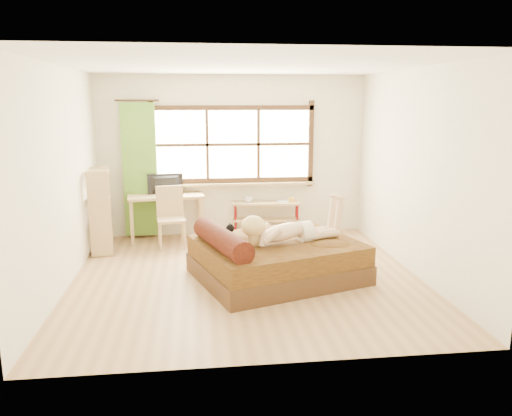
{
  "coord_description": "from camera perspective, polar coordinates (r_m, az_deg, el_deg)",
  "views": [
    {
      "loc": [
        -0.61,
        -6.22,
        2.27
      ],
      "look_at": [
        0.15,
        0.2,
        0.88
      ],
      "focal_mm": 35.0,
      "sensor_mm": 36.0,
      "label": 1
    }
  ],
  "objects": [
    {
      "name": "curtain",
      "position": [
        8.47,
        -13.11,
        4.22
      ],
      "size": [
        0.55,
        0.1,
        2.2
      ],
      "primitive_type": "cube",
      "color": "#528624",
      "rests_on": "wall_back"
    },
    {
      "name": "wall_back",
      "position": [
        8.54,
        -2.65,
        5.94
      ],
      "size": [
        4.5,
        0.0,
        4.5
      ],
      "primitive_type": "plane",
      "rotation": [
        1.57,
        0.0,
        0.0
      ],
      "color": "silver",
      "rests_on": "floor"
    },
    {
      "name": "chair",
      "position": [
        8.01,
        -9.74,
        -0.59
      ],
      "size": [
        0.48,
        0.48,
        0.96
      ],
      "rotation": [
        0.0,
        0.0,
        0.12
      ],
      "color": "tan",
      "rests_on": "floor"
    },
    {
      "name": "monitor",
      "position": [
        8.34,
        -10.31,
        2.69
      ],
      "size": [
        0.58,
        0.15,
        0.33
      ],
      "primitive_type": "imported",
      "rotation": [
        0.0,
        0.0,
        3.27
      ],
      "color": "black",
      "rests_on": "desk"
    },
    {
      "name": "bed",
      "position": [
        6.51,
        2.07,
        -5.78
      ],
      "size": [
        2.38,
        2.13,
        0.75
      ],
      "rotation": [
        0.0,
        0.0,
        0.32
      ],
      "color": "#32190F",
      "rests_on": "floor"
    },
    {
      "name": "window",
      "position": [
        8.49,
        -2.64,
        6.98
      ],
      "size": [
        2.8,
        0.16,
        1.46
      ],
      "color": "#FFEDBF",
      "rests_on": "wall_back"
    },
    {
      "name": "pipe_shelf",
      "position": [
        8.57,
        1.25,
        -0.31
      ],
      "size": [
        1.18,
        0.41,
        0.65
      ],
      "rotation": [
        0.0,
        0.0,
        -0.11
      ],
      "color": "tan",
      "rests_on": "floor"
    },
    {
      "name": "bookshelf",
      "position": [
        7.89,
        -17.35,
        -0.31
      ],
      "size": [
        0.39,
        0.59,
        1.27
      ],
      "rotation": [
        0.0,
        0.0,
        0.14
      ],
      "color": "tan",
      "rests_on": "floor"
    },
    {
      "name": "book",
      "position": [
        8.56,
        2.5,
        0.79
      ],
      "size": [
        0.21,
        0.27,
        0.02
      ],
      "primitive_type": "imported",
      "rotation": [
        0.0,
        0.0,
        -0.11
      ],
      "color": "gray",
      "rests_on": "pipe_shelf"
    },
    {
      "name": "wall_right",
      "position": [
        6.9,
        17.81,
        3.88
      ],
      "size": [
        0.0,
        4.5,
        4.5
      ],
      "primitive_type": "plane",
      "rotation": [
        1.57,
        0.0,
        -1.57
      ],
      "color": "silver",
      "rests_on": "floor"
    },
    {
      "name": "wall_left",
      "position": [
        6.5,
        -21.36,
        3.14
      ],
      "size": [
        0.0,
        4.5,
        4.5
      ],
      "primitive_type": "plane",
      "rotation": [
        1.57,
        0.0,
        1.57
      ],
      "color": "silver",
      "rests_on": "floor"
    },
    {
      "name": "floor",
      "position": [
        6.65,
        -1.11,
        -7.85
      ],
      "size": [
        4.5,
        4.5,
        0.0
      ],
      "primitive_type": "plane",
      "color": "#9E754C",
      "rests_on": "ground"
    },
    {
      "name": "kitten",
      "position": [
        6.46,
        -3.98,
        -2.76
      ],
      "size": [
        0.32,
        0.21,
        0.24
      ],
      "primitive_type": null,
      "rotation": [
        0.0,
        0.0,
        0.32
      ],
      "color": "black",
      "rests_on": "bed"
    },
    {
      "name": "desk",
      "position": [
        8.34,
        -10.26,
        0.82
      ],
      "size": [
        1.28,
        0.71,
        0.76
      ],
      "rotation": [
        0.0,
        0.0,
        0.12
      ],
      "color": "tan",
      "rests_on": "floor"
    },
    {
      "name": "cup",
      "position": [
        8.49,
        -0.83,
        1.0
      ],
      "size": [
        0.15,
        0.15,
        0.11
      ],
      "primitive_type": "imported",
      "rotation": [
        0.0,
        0.0,
        -0.11
      ],
      "color": "gray",
      "rests_on": "pipe_shelf"
    },
    {
      "name": "ceiling",
      "position": [
        6.26,
        -1.22,
        16.06
      ],
      "size": [
        4.5,
        4.5,
        0.0
      ],
      "primitive_type": "plane",
      "rotation": [
        3.14,
        0.0,
        0.0
      ],
      "color": "white",
      "rests_on": "wall_back"
    },
    {
      "name": "wall_front",
      "position": [
        4.12,
        1.89,
        -0.82
      ],
      "size": [
        4.5,
        0.0,
        4.5
      ],
      "primitive_type": "plane",
      "rotation": [
        -1.57,
        0.0,
        0.0
      ],
      "color": "silver",
      "rests_on": "floor"
    },
    {
      "name": "woman",
      "position": [
        6.37,
        3.9,
        -1.32
      ],
      "size": [
        1.44,
        0.81,
        0.59
      ],
      "primitive_type": null,
      "rotation": [
        0.0,
        0.0,
        0.32
      ],
      "color": "#D7AF8A",
      "rests_on": "bed"
    }
  ]
}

